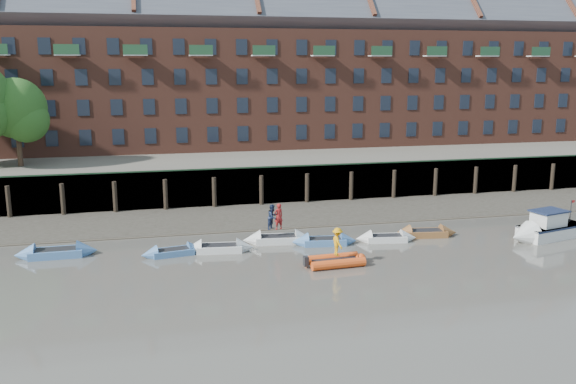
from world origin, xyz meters
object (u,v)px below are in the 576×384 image
object	(u,v)px
rowboat_6	(425,233)
person_rower_a	(279,216)
rowboat_2	(219,248)
rowboat_0	(56,253)
rowboat_1	(173,252)
motor_launch	(541,230)
person_rib_crew	(338,242)
rowboat_4	(324,241)
rowboat_3	(278,239)
person_rower_b	(273,217)
rib_tender	(337,261)
rowboat_5	(386,238)

from	to	relation	value
rowboat_6	person_rower_a	xyz separation A→B (m)	(-10.37, 0.79, 1.59)
rowboat_2	person_rower_a	distance (m)	4.60
rowboat_0	rowboat_1	size ratio (longest dim) A/B	1.21
motor_launch	person_rib_crew	world-z (taller)	person_rib_crew
rowboat_4	rowboat_6	bearing A→B (deg)	9.80
rowboat_4	rowboat_6	size ratio (longest dim) A/B	0.98
rowboat_3	rowboat_6	xyz separation A→B (m)	(10.42, -0.76, -0.01)
rowboat_6	person_rower_b	world-z (taller)	person_rower_b
rowboat_4	person_rib_crew	distance (m)	4.39
rowboat_4	person_rower_a	size ratio (longest dim) A/B	2.51
rowboat_0	rowboat_1	bearing A→B (deg)	-11.39
rowboat_1	motor_launch	distance (m)	25.03
motor_launch	rib_tender	bearing A→B (deg)	-6.03
person_rower_a	rowboat_6	bearing A→B (deg)	156.65
motor_launch	rowboat_6	bearing A→B (deg)	-31.93
rowboat_3	person_rib_crew	size ratio (longest dim) A/B	2.83
rowboat_4	person_rib_crew	xyz separation A→B (m)	(-0.40, -4.20, 1.22)
person_rower_a	rowboat_5	bearing A→B (deg)	150.64
rowboat_1	rib_tender	bearing A→B (deg)	-33.06
rowboat_0	rowboat_3	distance (m)	14.21
rowboat_2	rowboat_3	bearing A→B (deg)	21.51
rowboat_6	person_rib_crew	xyz separation A→B (m)	(-7.87, -4.55, 1.22)
rowboat_2	rib_tender	distance (m)	7.88
rowboat_1	rowboat_3	xyz separation A→B (m)	(7.05, 1.21, 0.04)
rowboat_0	rowboat_3	xyz separation A→B (m)	(14.21, -0.06, -0.01)
rowboat_1	motor_launch	bearing A→B (deg)	-14.20
rowboat_3	rib_tender	distance (m)	5.93
rowboat_3	rib_tender	bearing A→B (deg)	-58.61
rowboat_0	rowboat_4	xyz separation A→B (m)	(17.16, -1.18, -0.03)
rowboat_2	rowboat_4	bearing A→B (deg)	6.27
rowboat_1	rowboat_3	world-z (taller)	rowboat_3
rowboat_0	rowboat_1	world-z (taller)	rowboat_0
rowboat_2	rowboat_4	distance (m)	7.05
rowboat_3	rowboat_6	bearing A→B (deg)	1.71
rowboat_0	person_rower_a	world-z (taller)	person_rower_a
person_rower_a	rowboat_0	bearing A→B (deg)	-19.16
rowboat_3	rowboat_4	bearing A→B (deg)	-14.77
rowboat_4	rowboat_2	bearing A→B (deg)	-172.78
rowboat_6	motor_launch	distance (m)	7.86
rowboat_4	rowboat_5	size ratio (longest dim) A/B	1.04
person_rower_a	person_rower_b	distance (m)	0.40
rowboat_4	motor_launch	size ratio (longest dim) A/B	0.70
motor_launch	person_rower_a	bearing A→B (deg)	-24.29
rowboat_5	motor_launch	xyz separation A→B (m)	(10.63, -1.86, 0.43)
rowboat_4	person_rib_crew	world-z (taller)	person_rib_crew
rowboat_0	rowboat_6	size ratio (longest dim) A/B	1.09
rowboat_4	rib_tender	xyz separation A→B (m)	(-0.40, -4.24, 0.05)
rowboat_2	motor_launch	size ratio (longest dim) A/B	0.71
rowboat_0	rowboat_4	bearing A→B (deg)	-5.17
rowboat_1	rowboat_5	size ratio (longest dim) A/B	0.96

